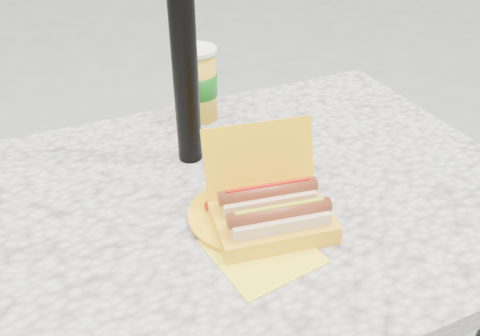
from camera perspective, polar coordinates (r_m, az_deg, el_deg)
name	(u,v)px	position (r m, az deg, el deg)	size (l,w,h in m)	color
picnic_table	(221,242)	(1.03, -2.17, -8.33)	(1.20, 0.80, 0.75)	beige
hotdog_box	(272,211)	(0.87, 3.58, -4.89)	(0.22, 0.20, 0.16)	#FFB408
fries_plate	(245,216)	(0.90, 0.60, -5.40)	(0.20, 0.28, 0.04)	yellow
soda_cup	(198,84)	(1.19, -4.76, 9.41)	(0.09, 0.09, 0.17)	gold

